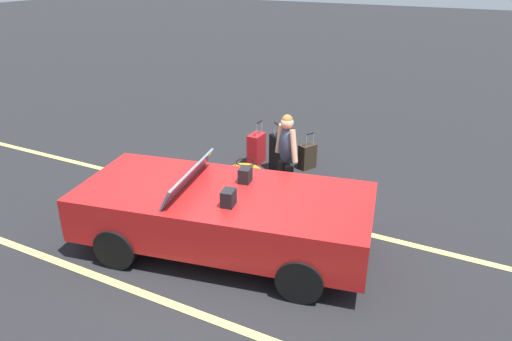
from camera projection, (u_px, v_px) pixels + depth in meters
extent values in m
plane|color=black|center=(225.00, 248.00, 6.95)|extent=(80.00, 80.00, 0.00)
cube|color=#EAE066|center=(265.00, 209.00, 8.03)|extent=(18.00, 0.12, 0.01)
cube|color=#EAE066|center=(169.00, 303.00, 5.84)|extent=(18.00, 0.12, 0.01)
cube|color=red|center=(224.00, 211.00, 6.69)|extent=(4.36, 2.52, 0.64)
cube|color=red|center=(134.00, 205.00, 7.10)|extent=(1.61, 1.89, 0.38)
cube|color=slate|center=(189.00, 177.00, 6.63)|extent=(0.48, 1.55, 0.31)
cube|color=black|center=(228.00, 198.00, 6.14)|extent=(0.20, 0.25, 0.22)
cube|color=black|center=(245.00, 175.00, 6.79)|extent=(0.20, 0.25, 0.22)
cylinder|color=black|center=(117.00, 247.00, 6.44)|extent=(0.63, 0.33, 0.60)
cylinder|color=black|center=(169.00, 195.00, 7.85)|extent=(0.63, 0.33, 0.60)
cylinder|color=black|center=(300.00, 279.00, 5.80)|extent=(0.63, 0.33, 0.60)
cylinder|color=black|center=(321.00, 216.00, 7.22)|extent=(0.63, 0.33, 0.60)
cube|color=black|center=(281.00, 154.00, 9.30)|extent=(0.55, 0.51, 0.74)
cube|color=black|center=(287.00, 156.00, 9.38)|extent=(0.32, 0.25, 0.41)
cylinder|color=gray|center=(275.00, 129.00, 9.17)|extent=(0.03, 0.03, 0.26)
cylinder|color=gray|center=(281.00, 133.00, 8.95)|extent=(0.03, 0.03, 0.26)
cylinder|color=black|center=(278.00, 124.00, 9.01)|extent=(0.23, 0.18, 0.03)
sphere|color=black|center=(272.00, 168.00, 9.54)|extent=(0.04, 0.04, 0.04)
sphere|color=black|center=(280.00, 174.00, 9.26)|extent=(0.04, 0.04, 0.04)
cube|color=red|center=(256.00, 149.00, 9.73)|extent=(0.25, 0.41, 0.62)
cube|color=maroon|center=(251.00, 150.00, 9.81)|extent=(0.03, 0.32, 0.34)
cylinder|color=gray|center=(257.00, 130.00, 9.43)|extent=(0.02, 0.02, 0.27)
cylinder|color=gray|center=(262.00, 127.00, 9.61)|extent=(0.02, 0.02, 0.27)
cylinder|color=black|center=(259.00, 122.00, 9.46)|extent=(0.03, 0.22, 0.03)
sphere|color=black|center=(257.00, 165.00, 9.70)|extent=(0.04, 0.04, 0.04)
sphere|color=black|center=(263.00, 160.00, 9.92)|extent=(0.04, 0.04, 0.04)
cube|color=#2D2319|center=(307.00, 156.00, 9.50)|extent=(0.33, 0.39, 0.50)
cube|color=black|center=(303.00, 156.00, 9.60)|extent=(0.14, 0.25, 0.28)
cylinder|color=gray|center=(306.00, 141.00, 9.26)|extent=(0.03, 0.03, 0.25)
cylinder|color=gray|center=(313.00, 139.00, 9.36)|extent=(0.03, 0.03, 0.25)
cylinder|color=black|center=(310.00, 134.00, 9.26)|extent=(0.11, 0.18, 0.03)
sphere|color=black|center=(305.00, 169.00, 9.48)|extent=(0.04, 0.04, 0.04)
sphere|color=black|center=(313.00, 167.00, 9.61)|extent=(0.04, 0.04, 0.04)
ellipsoid|color=orange|center=(245.00, 171.00, 9.11)|extent=(0.70, 0.49, 0.30)
torus|color=black|center=(245.00, 162.00, 9.03)|extent=(0.47, 0.47, 0.02)
cylinder|color=black|center=(289.00, 188.00, 7.85)|extent=(0.21, 0.21, 0.82)
cylinder|color=black|center=(282.00, 183.00, 8.01)|extent=(0.21, 0.21, 0.82)
ellipsoid|color=#2D384C|center=(287.00, 146.00, 7.64)|extent=(0.39, 0.36, 0.60)
sphere|color=tan|center=(287.00, 123.00, 7.48)|extent=(0.21, 0.21, 0.21)
sphere|color=olive|center=(287.00, 120.00, 7.46)|extent=(0.18, 0.18, 0.18)
cylinder|color=tan|center=(294.00, 146.00, 7.45)|extent=(0.21, 0.18, 0.53)
cylinder|color=tan|center=(280.00, 138.00, 7.77)|extent=(0.21, 0.18, 0.53)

